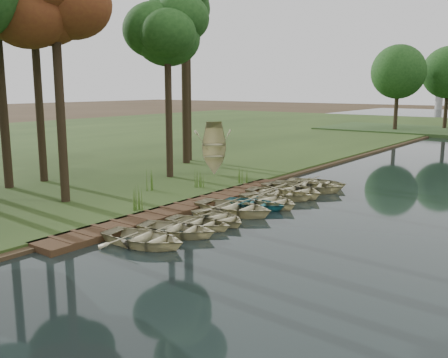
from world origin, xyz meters
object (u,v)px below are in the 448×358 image
Objects in this scene: boardwalk at (186,208)px; rowboat_0 at (144,236)px; rowboat_2 at (199,221)px; stored_rowboat at (214,169)px; rowboat_1 at (177,227)px.

rowboat_0 is at bearing -65.17° from boardwalk.
rowboat_2 is (0.15, 3.04, -0.05)m from rowboat_0.
stored_rowboat is (-6.48, 12.47, 0.24)m from rowboat_0.
rowboat_2 is at bearing -104.57° from stored_rowboat.
rowboat_0 is 1.70m from rowboat_1.
rowboat_1 is at bearing -108.14° from stored_rowboat.
rowboat_2 is at bearing -39.27° from boardwalk.
rowboat_0 is at bearing 161.70° from rowboat_1.
rowboat_0 is 1.02× the size of stored_rowboat.
rowboat_2 is (0.02, 1.34, -0.03)m from rowboat_1.
boardwalk is 3.23m from rowboat_2.
rowboat_0 is 14.06m from stored_rowboat.
boardwalk is at bearing 43.72° from rowboat_2.
rowboat_1 reaches higher than boardwalk.
rowboat_1 is at bearing -53.82° from boardwalk.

